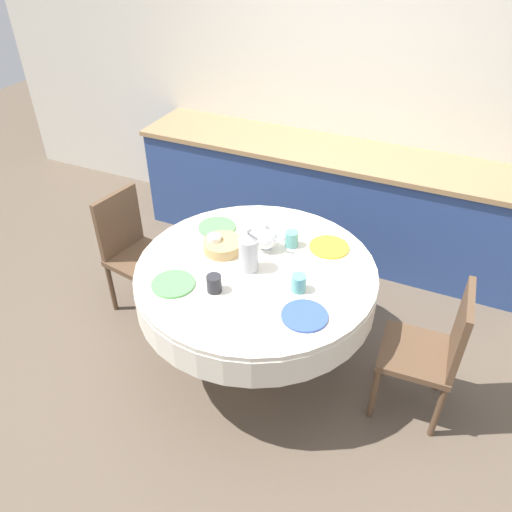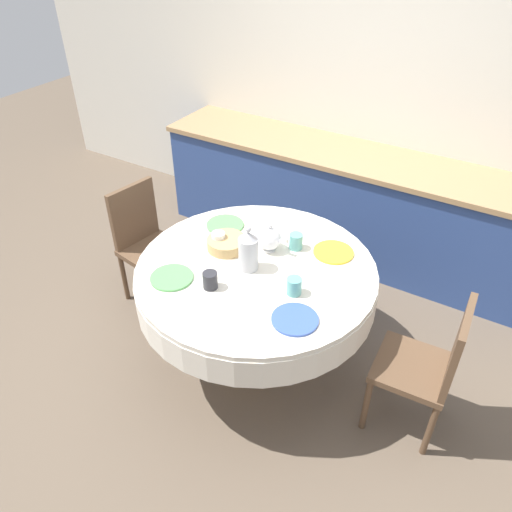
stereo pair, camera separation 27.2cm
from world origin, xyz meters
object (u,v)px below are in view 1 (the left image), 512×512
at_px(chair_left, 433,348).
at_px(coffee_carafe, 249,251).
at_px(chair_right, 133,248).
at_px(teapot, 266,238).

height_order(chair_left, coffee_carafe, coffee_carafe).
bearing_deg(coffee_carafe, chair_right, 168.56).
distance_m(chair_right, teapot, 1.08).
relative_size(chair_left, coffee_carafe, 3.16).
relative_size(chair_right, teapot, 4.54).
height_order(chair_right, teapot, teapot).
bearing_deg(teapot, chair_left, -7.10).
bearing_deg(chair_right, coffee_carafe, 88.07).
distance_m(chair_left, coffee_carafe, 1.16).
distance_m(chair_left, chair_right, 2.09).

